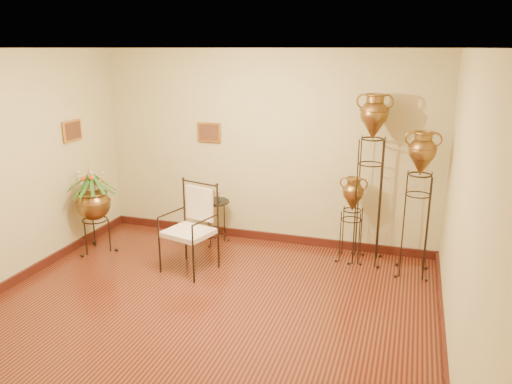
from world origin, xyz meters
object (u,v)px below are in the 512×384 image
(amphora_tall, at_px, (370,178))
(planter_urn, at_px, (93,200))
(side_table, at_px, (214,221))
(amphora_mid, at_px, (417,204))
(armchair, at_px, (188,229))

(amphora_tall, height_order, planter_urn, amphora_tall)
(amphora_tall, height_order, side_table, amphora_tall)
(amphora_mid, distance_m, planter_urn, 4.34)
(amphora_mid, bearing_deg, side_table, 175.48)
(amphora_tall, bearing_deg, armchair, -154.99)
(armchair, distance_m, side_table, 1.03)
(amphora_mid, bearing_deg, armchair, -164.23)
(amphora_mid, height_order, armchair, amphora_mid)
(armchair, bearing_deg, side_table, 108.31)
(amphora_mid, xyz_separation_m, planter_urn, (-4.30, -0.59, -0.19))
(amphora_tall, xyz_separation_m, armchair, (-2.15, -1.00, -0.59))
(planter_urn, xyz_separation_m, armchair, (1.54, -0.19, -0.18))
(planter_urn, relative_size, side_table, 1.65)
(planter_urn, distance_m, side_table, 1.74)
(amphora_tall, distance_m, planter_urn, 3.80)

